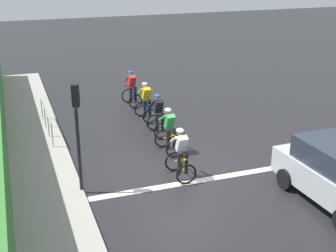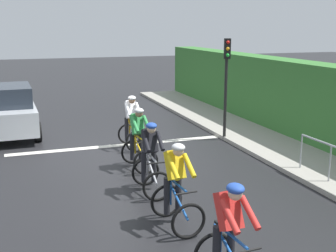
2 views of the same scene
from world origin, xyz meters
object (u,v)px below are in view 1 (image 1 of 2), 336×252
object	(u,v)px
cyclist_trailing	(181,155)
traffic_light_near_crossing	(77,123)
cyclist_second	(146,102)
cyclist_mid	(158,116)
pedestrian_railing_kerbside	(46,116)
cyclist_lead	(132,89)
cyclist_fourth	(169,132)

from	to	relation	value
cyclist_trailing	traffic_light_near_crossing	world-z (taller)	traffic_light_near_crossing
cyclist_second	cyclist_mid	world-z (taller)	same
pedestrian_railing_kerbside	cyclist_lead	bearing A→B (deg)	30.59
cyclist_lead	cyclist_mid	xyz separation A→B (m)	(-0.03, -3.99, 0.00)
cyclist_fourth	cyclist_trailing	xyz separation A→B (m)	(-0.33, -2.02, 0.00)
cyclist_fourth	pedestrian_railing_kerbside	size ratio (longest dim) A/B	0.50
cyclist_lead	cyclist_second	world-z (taller)	same
cyclist_trailing	cyclist_fourth	bearing A→B (deg)	80.63
cyclist_lead	cyclist_fourth	size ratio (longest dim) A/B	1.00
pedestrian_railing_kerbside	cyclist_second	bearing A→B (deg)	4.01
cyclist_trailing	cyclist_second	bearing A→B (deg)	84.13
cyclist_fourth	cyclist_trailing	size ratio (longest dim) A/B	1.00
cyclist_mid	pedestrian_railing_kerbside	world-z (taller)	cyclist_mid
cyclist_mid	pedestrian_railing_kerbside	size ratio (longest dim) A/B	0.50
cyclist_lead	pedestrian_railing_kerbside	distance (m)	4.84
cyclist_second	pedestrian_railing_kerbside	distance (m)	4.20
cyclist_mid	cyclist_fourth	bearing A→B (deg)	-96.19
pedestrian_railing_kerbside	cyclist_trailing	bearing A→B (deg)	-55.79
cyclist_fourth	cyclist_trailing	distance (m)	2.05
cyclist_fourth	traffic_light_near_crossing	size ratio (longest dim) A/B	0.50
cyclist_mid	cyclist_trailing	distance (m)	3.82
cyclist_second	traffic_light_near_crossing	xyz separation A→B (m)	(-3.72, -5.48, 1.43)
traffic_light_near_crossing	cyclist_lead	bearing A→B (deg)	64.21
cyclist_trailing	traffic_light_near_crossing	size ratio (longest dim) A/B	0.50
cyclist_second	cyclist_fourth	distance (m)	3.59
cyclist_trailing	pedestrian_railing_kerbside	world-z (taller)	cyclist_trailing
cyclist_second	pedestrian_railing_kerbside	bearing A→B (deg)	-175.99
cyclist_fourth	cyclist_lead	bearing A→B (deg)	87.79
cyclist_fourth	traffic_light_near_crossing	xyz separation A→B (m)	(-3.47, -1.89, 1.43)
cyclist_lead	pedestrian_railing_kerbside	xyz separation A→B (m)	(-4.17, -2.46, -0.02)
cyclist_lead	traffic_light_near_crossing	bearing A→B (deg)	-115.79
cyclist_fourth	pedestrian_railing_kerbside	xyz separation A→B (m)	(-3.95, 3.29, -0.02)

